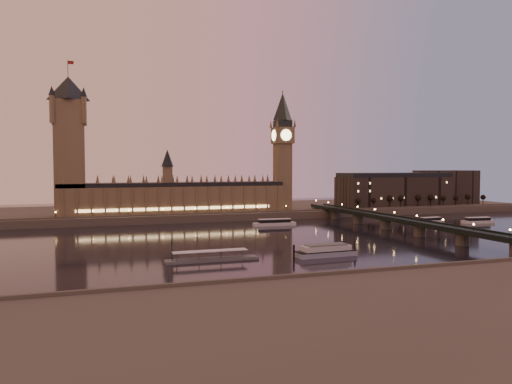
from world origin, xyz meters
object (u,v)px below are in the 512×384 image
at_px(moored_barge, 326,251).
at_px(pontoon_pier, 212,258).
at_px(cruise_boat_a, 274,223).
at_px(cruise_boat_b, 478,221).

distance_m(moored_barge, pontoon_pier, 56.75).
distance_m(cruise_boat_a, cruise_boat_b, 159.92).
bearing_deg(cruise_boat_b, cruise_boat_a, 172.89).
bearing_deg(cruise_boat_b, moored_barge, -146.87).
distance_m(cruise_boat_b, pontoon_pier, 247.63).
height_order(cruise_boat_a, cruise_boat_b, cruise_boat_a).
bearing_deg(pontoon_pier, cruise_boat_a, 57.31).
relative_size(cruise_boat_b, moored_barge, 0.74).
xyz_separation_m(cruise_boat_a, pontoon_pier, (-77.21, -120.31, -0.99)).
xyz_separation_m(cruise_boat_a, moored_barge, (-20.84, -126.74, 0.48)).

